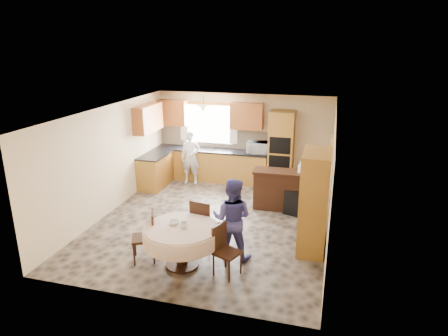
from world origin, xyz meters
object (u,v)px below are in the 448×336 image
person_dining (232,219)px  person_sink (191,157)px  dining_table (181,236)px  chair_back (203,222)px  cupboard (314,202)px  chair_left (148,234)px  oven_tower (281,150)px  chair_right (224,247)px  sideboard (279,191)px

person_dining → person_sink: bearing=-60.1°
dining_table → chair_back: bearing=77.0°
cupboard → chair_left: (-2.88, -1.24, -0.45)m
oven_tower → cupboard: oven_tower is taller
person_sink → person_dining: bearing=-68.3°
chair_right → person_dining: bearing=23.1°
oven_tower → chair_back: bearing=-104.0°
sideboard → chair_left: bearing=-125.2°
cupboard → person_sink: cupboard is taller
chair_right → oven_tower: bearing=18.4°
chair_left → person_sink: size_ratio=0.63×
oven_tower → chair_back: 4.05m
sideboard → person_sink: 2.94m
dining_table → chair_back: 0.73m
chair_left → cupboard: bearing=89.1°
chair_left → chair_right: bearing=62.7°
person_sink → person_dining: (2.13, -3.68, 0.02)m
chair_back → person_dining: 0.68m
oven_tower → sideboard: oven_tower is taller
oven_tower → chair_left: 4.95m
chair_back → cupboard: bearing=-155.2°
chair_back → chair_right: bearing=139.2°
sideboard → cupboard: 2.04m
chair_right → chair_left: bearing=109.6°
chair_left → person_dining: size_ratio=0.61×
cupboard → chair_left: 3.17m
chair_right → person_sink: 4.77m
person_dining → chair_left: bearing=18.7°
sideboard → cupboard: (0.88, -1.77, 0.53)m
chair_back → chair_right: chair_back is taller
person_dining → chair_right: bearing=90.3°
chair_back → chair_right: (0.63, -0.75, -0.06)m
cupboard → dining_table: bearing=-149.8°
dining_table → person_dining: 0.97m
person_dining → sideboard: bearing=-102.4°
oven_tower → chair_right: oven_tower is taller
cupboard → chair_back: bearing=-164.3°
oven_tower → person_sink: bearing=-171.1°
sideboard → chair_left: chair_left is taller
sideboard → chair_back: chair_back is taller
dining_table → chair_left: (-0.68, 0.04, -0.07)m
chair_left → chair_right: 1.47m
dining_table → person_sink: 4.43m
chair_left → person_sink: 4.24m
person_sink → chair_back: bearing=-75.2°
sideboard → person_sink: size_ratio=0.83×
oven_tower → person_dining: (-0.35, -4.07, -0.28)m
sideboard → chair_back: bearing=-118.0°
dining_table → cupboard: bearing=30.2°
dining_table → person_sink: size_ratio=0.89×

